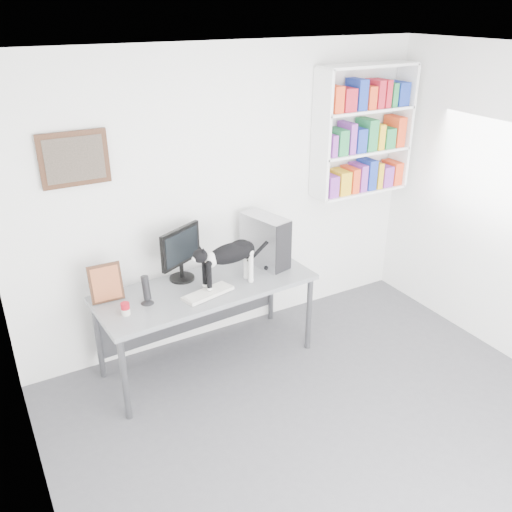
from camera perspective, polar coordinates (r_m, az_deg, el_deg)
name	(u,v)px	position (r m, az deg, el deg)	size (l,w,h in m)	color
room	(373,292)	(3.43, 12.17, -3.73)	(4.01, 4.01, 2.70)	#535358
bookshelf	(363,131)	(5.45, 11.24, 12.81)	(1.03, 0.28, 1.24)	white
wall_art	(74,159)	(4.38, -18.59, 9.66)	(0.52, 0.04, 0.42)	#422415
desk	(208,325)	(4.84, -5.08, -7.21)	(1.88, 0.73, 0.78)	gray
monitor	(181,254)	(4.67, -7.95, 0.25)	(0.46, 0.22, 0.49)	black
keyboard	(208,293)	(4.50, -5.09, -3.91)	(0.43, 0.17, 0.03)	silver
pc_tower	(265,240)	(4.91, 0.95, 1.65)	(0.21, 0.47, 0.47)	#B6B5BA
speaker	(146,289)	(4.39, -11.48, -3.47)	(0.11, 0.11, 0.25)	black
leaning_print	(106,282)	(4.50, -15.54, -2.68)	(0.26, 0.11, 0.33)	#422415
soup_can	(125,309)	(4.31, -13.58, -5.43)	(0.07, 0.07, 0.10)	#B20F1E
cat	(230,264)	(4.54, -2.79, -0.87)	(0.66, 0.18, 0.40)	black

